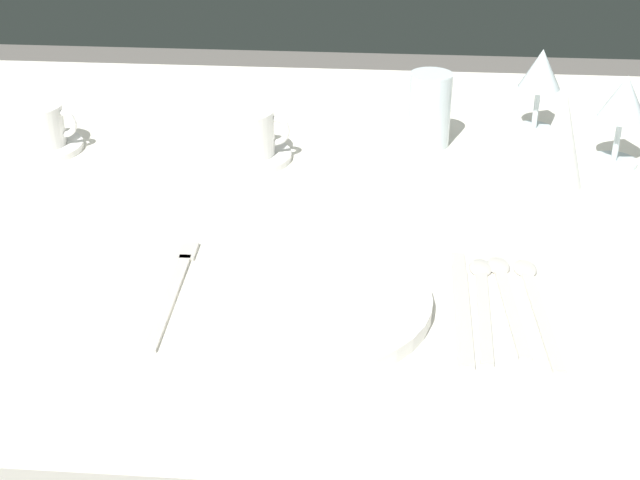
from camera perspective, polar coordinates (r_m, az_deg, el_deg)
dining_table at (r=1.28m, az=1.34°, el=-0.53°), size 1.80×1.11×0.74m
dinner_plate at (r=0.99m, az=-0.54°, el=-3.95°), size 0.27×0.27×0.02m
fork_outer at (r=1.04m, az=-9.34°, el=-2.99°), size 0.02×0.23×0.00m
dinner_knife at (r=1.01m, az=9.07°, el=-4.32°), size 0.02×0.23×0.00m
spoon_soup at (r=1.03m, az=10.35°, el=-3.45°), size 0.03×0.21×0.01m
spoon_dessert at (r=1.04m, az=11.81°, el=-3.23°), size 0.03×0.21×0.01m
spoon_tea at (r=1.04m, az=13.58°, el=-3.59°), size 0.03×0.22×0.01m
saucer_left at (r=1.45m, az=-17.38°, el=5.72°), size 0.13×0.13×0.01m
coffee_cup_left at (r=1.43m, az=-17.53°, el=7.05°), size 0.10×0.08×0.06m
saucer_right at (r=1.36m, az=-4.69°, el=5.39°), size 0.13×0.13×0.01m
coffee_cup_right at (r=1.34m, az=-4.69°, el=6.92°), size 0.11×0.08×0.07m
wine_glass_centre at (r=1.46m, az=13.94°, el=10.29°), size 0.07×0.07×0.14m
wine_glass_left at (r=1.37m, az=18.87°, el=8.28°), size 0.07×0.07×0.14m
drink_tumbler at (r=1.40m, az=7.01°, el=8.00°), size 0.07×0.07×0.12m
napkin_folded at (r=1.29m, az=15.12°, el=6.34°), size 0.08×0.08×0.14m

